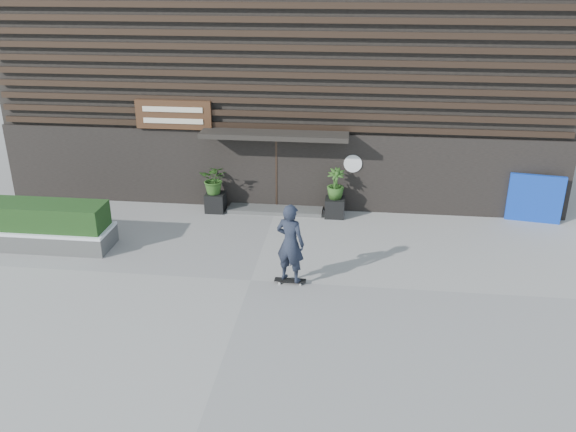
# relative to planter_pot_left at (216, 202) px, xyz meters

# --- Properties ---
(ground) EXTENTS (80.00, 80.00, 0.00)m
(ground) POSITION_rel_planter_pot_left_xyz_m (1.90, -4.40, -0.30)
(ground) COLOR #9B9893
(ground) RESTS_ON ground
(entrance_step) EXTENTS (3.00, 0.80, 0.12)m
(entrance_step) POSITION_rel_planter_pot_left_xyz_m (1.90, 0.20, -0.24)
(entrance_step) COLOR #4A4A48
(entrance_step) RESTS_ON ground
(planter_pot_left) EXTENTS (0.60, 0.60, 0.60)m
(planter_pot_left) POSITION_rel_planter_pot_left_xyz_m (0.00, 0.00, 0.00)
(planter_pot_left) COLOR black
(planter_pot_left) RESTS_ON ground
(bamboo_left) EXTENTS (0.86, 0.75, 0.96)m
(bamboo_left) POSITION_rel_planter_pot_left_xyz_m (0.00, 0.00, 0.78)
(bamboo_left) COLOR #2D591E
(bamboo_left) RESTS_ON planter_pot_left
(planter_pot_right) EXTENTS (0.60, 0.60, 0.60)m
(planter_pot_right) POSITION_rel_planter_pot_left_xyz_m (3.80, 0.00, 0.00)
(planter_pot_right) COLOR black
(planter_pot_right) RESTS_ON ground
(bamboo_right) EXTENTS (0.54, 0.54, 0.96)m
(bamboo_right) POSITION_rel_planter_pot_left_xyz_m (3.80, 0.00, 0.78)
(bamboo_right) COLOR #2D591E
(bamboo_right) RESTS_ON planter_pot_right
(raised_bed) EXTENTS (3.50, 1.20, 0.50)m
(raised_bed) POSITION_rel_planter_pot_left_xyz_m (-4.02, -3.08, -0.05)
(raised_bed) COLOR #4C4C49
(raised_bed) RESTS_ON ground
(snow_layer) EXTENTS (3.50, 1.20, 0.08)m
(snow_layer) POSITION_rel_planter_pot_left_xyz_m (-4.02, -3.08, 0.24)
(snow_layer) COLOR white
(snow_layer) RESTS_ON raised_bed
(hedge) EXTENTS (3.30, 1.00, 0.70)m
(hedge) POSITION_rel_planter_pot_left_xyz_m (-4.02, -3.08, 0.63)
(hedge) COLOR #193915
(hedge) RESTS_ON snow_layer
(blue_tarp) EXTENTS (1.60, 0.36, 1.50)m
(blue_tarp) POSITION_rel_planter_pot_left_xyz_m (9.84, 0.30, 0.45)
(blue_tarp) COLOR #0D31AA
(blue_tarp) RESTS_ON ground
(building) EXTENTS (18.00, 11.00, 8.00)m
(building) POSITION_rel_planter_pot_left_xyz_m (1.90, 5.56, 3.69)
(building) COLOR black
(building) RESTS_ON ground
(skateboarder) EXTENTS (0.85, 0.71, 2.10)m
(skateboarder) POSITION_rel_planter_pot_left_xyz_m (2.90, -4.42, 0.79)
(skateboarder) COLOR black
(skateboarder) RESTS_ON ground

